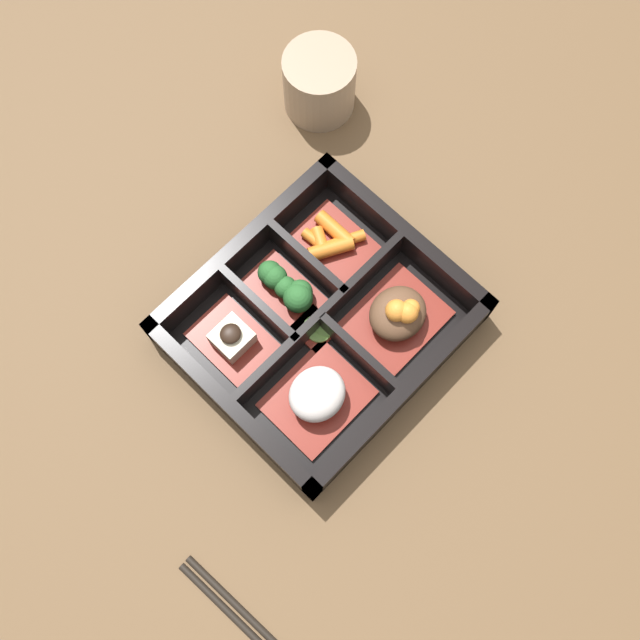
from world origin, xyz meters
The scene contains 10 objects.
ground_plane centered at (0.00, 0.00, 0.00)m, with size 3.00×3.00×0.00m, color brown.
bento_base centered at (0.00, 0.00, 0.01)m, with size 0.26×0.23×0.01m.
bento_rim centered at (0.00, 0.00, 0.02)m, with size 0.26×0.23×0.05m.
bowl_stew centered at (-0.06, 0.05, 0.03)m, with size 0.09×0.08×0.05m.
bowl_rice centered at (0.06, 0.05, 0.03)m, with size 0.09×0.08×0.04m.
bowl_carrots centered at (-0.07, -0.05, 0.02)m, with size 0.07×0.08×0.02m.
bowl_greens centered at (0.00, -0.05, 0.03)m, with size 0.05×0.08×0.04m.
bowl_tofu centered at (0.07, -0.05, 0.02)m, with size 0.06×0.08×0.04m.
bowl_pickles centered at (0.01, 0.00, 0.02)m, with size 0.04×0.04×0.01m.
tea_cup centered at (-0.19, -0.19, 0.04)m, with size 0.08×0.08×0.07m.
Camera 1 is at (0.16, 0.15, 0.74)m, focal length 42.00 mm.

